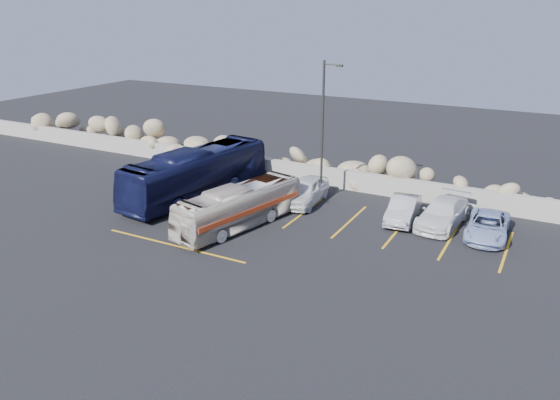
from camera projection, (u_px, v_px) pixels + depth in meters
The scene contains 11 objects.
ground at pixel (189, 251), 25.43m from camera, with size 90.00×90.00×0.00m, color black.
seawall at pixel (301, 173), 35.20m from camera, with size 60.00×0.40×1.20m, color gray.
riprap_pile at pixel (309, 158), 35.96m from camera, with size 54.00×2.80×2.60m, color #9A8264, non-canonical shape.
parking_lines at pixel (328, 228), 28.01m from camera, with size 18.16×9.36×0.01m.
lamppost at pixel (323, 128), 30.74m from camera, with size 1.14×0.18×8.00m.
vintage_bus at pixel (239, 207), 27.95m from camera, with size 1.82×7.77×2.17m, color beige.
tour_coach at pixel (197, 173), 32.20m from camera, with size 2.43×10.39×2.89m, color #101438.
car_a at pixel (305, 191), 31.36m from camera, with size 1.74×4.32×1.47m, color white.
car_b at pixel (403, 209), 28.86m from camera, with size 1.34×3.85×1.27m, color #BABABF.
car_c at pixel (443, 213), 28.22m from camera, with size 1.87×4.59×1.33m, color white.
car_d at pixel (488, 226), 26.80m from camera, with size 1.92×4.16×1.16m, color #9BAFDC.
Camera 1 is at (14.61, -18.40, 10.89)m, focal length 35.00 mm.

